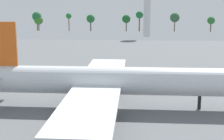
# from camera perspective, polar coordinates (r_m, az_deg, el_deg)

# --- Properties ---
(ground_plane) EXTENTS (247.79, 247.79, 0.00)m
(ground_plane) POSITION_cam_1_polar(r_m,az_deg,el_deg) (68.41, -0.00, -6.60)
(ground_plane) COLOR slate
(cargo_airplane) EXTENTS (61.95, 56.73, 17.85)m
(cargo_airplane) POSITION_cam_1_polar(r_m,az_deg,el_deg) (66.86, -0.34, -1.98)
(cargo_airplane) COLOR silver
(cargo_airplane) RESTS_ON ground_plane
(control_tower) EXTENTS (8.42, 8.42, 33.35)m
(control_tower) POSITION_cam_1_polar(r_m,az_deg,el_deg) (210.20, 6.27, 11.37)
(control_tower) COLOR silver
(control_tower) RESTS_ON ground_plane
(tree_line_backdrop) EXTENTS (140.60, 7.29, 15.34)m
(tree_line_backdrop) POSITION_cam_1_polar(r_m,az_deg,el_deg) (250.79, -1.21, 9.18)
(tree_line_backdrop) COLOR #51381E
(tree_line_backdrop) RESTS_ON ground_plane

